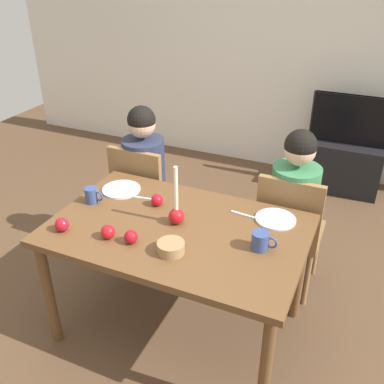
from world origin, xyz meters
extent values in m
plane|color=brown|center=(0.00, 0.00, 0.00)|extent=(7.68, 7.68, 0.00)
cube|color=silver|center=(0.00, 2.60, 1.30)|extent=(6.40, 0.10, 2.60)
cube|color=brown|center=(0.00, 0.00, 0.73)|extent=(1.40, 0.90, 0.04)
cylinder|color=brown|center=(-0.64, -0.39, 0.35)|extent=(0.06, 0.06, 0.71)
cylinder|color=brown|center=(0.64, -0.39, 0.35)|extent=(0.06, 0.06, 0.71)
cylinder|color=brown|center=(-0.64, 0.39, 0.35)|extent=(0.06, 0.06, 0.71)
cylinder|color=brown|center=(0.64, 0.39, 0.35)|extent=(0.06, 0.06, 0.71)
cube|color=olive|center=(-0.57, 0.69, 0.43)|extent=(0.40, 0.40, 0.04)
cube|color=olive|center=(-0.57, 0.51, 0.68)|extent=(0.40, 0.04, 0.45)
cylinder|color=olive|center=(-0.40, 0.86, 0.21)|extent=(0.04, 0.04, 0.41)
cylinder|color=olive|center=(-0.74, 0.86, 0.21)|extent=(0.04, 0.04, 0.41)
cylinder|color=olive|center=(-0.40, 0.52, 0.21)|extent=(0.04, 0.04, 0.41)
cylinder|color=olive|center=(-0.74, 0.52, 0.21)|extent=(0.04, 0.04, 0.41)
cube|color=olive|center=(0.51, 0.69, 0.43)|extent=(0.40, 0.40, 0.04)
cube|color=olive|center=(0.51, 0.51, 0.68)|extent=(0.40, 0.04, 0.45)
cylinder|color=olive|center=(0.68, 0.86, 0.21)|extent=(0.04, 0.04, 0.41)
cylinder|color=olive|center=(0.34, 0.86, 0.21)|extent=(0.04, 0.04, 0.41)
cylinder|color=olive|center=(0.68, 0.52, 0.21)|extent=(0.04, 0.04, 0.41)
cylinder|color=olive|center=(0.34, 0.52, 0.21)|extent=(0.04, 0.04, 0.41)
cube|color=#33384C|center=(-0.57, 0.64, 0.23)|extent=(0.28, 0.28, 0.45)
cylinder|color=#282D47|center=(-0.57, 0.64, 0.69)|extent=(0.30, 0.30, 0.48)
sphere|color=tan|center=(-0.57, 0.64, 1.04)|extent=(0.19, 0.19, 0.19)
sphere|color=black|center=(-0.57, 0.64, 1.07)|extent=(0.19, 0.19, 0.19)
cube|color=#33384C|center=(0.51, 0.64, 0.23)|extent=(0.28, 0.28, 0.45)
cylinder|color=#387A4C|center=(0.51, 0.64, 0.69)|extent=(0.30, 0.30, 0.48)
sphere|color=tan|center=(0.51, 0.64, 1.04)|extent=(0.19, 0.19, 0.19)
sphere|color=black|center=(0.51, 0.64, 1.07)|extent=(0.19, 0.19, 0.19)
cube|color=black|center=(0.71, 2.30, 0.24)|extent=(0.64, 0.40, 0.48)
cube|color=black|center=(0.71, 2.30, 0.71)|extent=(0.79, 0.04, 0.46)
cube|color=black|center=(0.71, 2.30, 0.71)|extent=(0.76, 0.05, 0.46)
sphere|color=red|center=(-0.02, 0.04, 0.80)|extent=(0.09, 0.09, 0.09)
cylinder|color=#EFE5C6|center=(-0.02, 0.04, 0.97)|extent=(0.02, 0.02, 0.26)
cylinder|color=silver|center=(-0.51, 0.23, 0.76)|extent=(0.24, 0.24, 0.01)
cylinder|color=silver|center=(0.48, 0.29, 0.76)|extent=(0.23, 0.23, 0.01)
cylinder|color=#33477F|center=(-0.59, 0.04, 0.80)|extent=(0.08, 0.08, 0.10)
torus|color=#33477F|center=(-0.54, 0.04, 0.80)|extent=(0.07, 0.01, 0.07)
cylinder|color=#33477F|center=(0.47, -0.01, 0.80)|extent=(0.09, 0.09, 0.10)
torus|color=#33477F|center=(0.53, -0.01, 0.80)|extent=(0.07, 0.01, 0.07)
cube|color=silver|center=(-0.33, 0.20, 0.75)|extent=(0.18, 0.04, 0.01)
cube|color=silver|center=(0.31, 0.26, 0.75)|extent=(0.18, 0.03, 0.01)
cylinder|color=#99754C|center=(0.07, -0.22, 0.78)|extent=(0.14, 0.14, 0.06)
sphere|color=#AD111C|center=(-0.16, -0.23, 0.79)|extent=(0.07, 0.07, 0.07)
sphere|color=red|center=(-0.29, -0.24, 0.79)|extent=(0.08, 0.08, 0.08)
sphere|color=red|center=(-0.21, 0.16, 0.79)|extent=(0.07, 0.07, 0.07)
sphere|color=#B11222|center=(-0.56, -0.28, 0.79)|extent=(0.08, 0.08, 0.08)
camera|label=1|loc=(0.88, -1.79, 2.09)|focal=40.84mm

